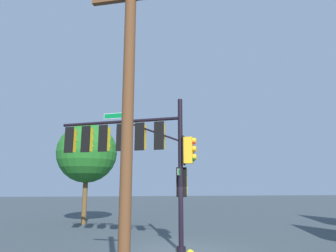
{
  "coord_description": "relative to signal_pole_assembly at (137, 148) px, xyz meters",
  "views": [
    {
      "loc": [
        2.38,
        12.27,
        2.58
      ],
      "look_at": [
        0.56,
        0.22,
        5.0
      ],
      "focal_mm": 31.9,
      "sensor_mm": 36.0,
      "label": 1
    }
  ],
  "objects": [
    {
      "name": "ground_plane",
      "position": [
        -1.78,
        0.89,
        -4.2
      ],
      "size": [
        120.0,
        120.0,
        0.0
      ],
      "primitive_type": "plane",
      "color": "#3B454B"
    },
    {
      "name": "signal_pole_assembly",
      "position": [
        0.0,
        0.0,
        0.0
      ],
      "size": [
        5.92,
        3.0,
        6.23
      ],
      "color": "black",
      "rests_on": "ground_plane"
    },
    {
      "name": "utility_pole",
      "position": [
        0.53,
        7.19,
        -0.39
      ],
      "size": [
        1.73,
        0.74,
        7.26
      ],
      "color": "brown",
      "rests_on": "ground_plane"
    },
    {
      "name": "tree_near",
      "position": [
        3.1,
        -8.34,
        0.59
      ],
      "size": [
        4.14,
        4.14,
        6.87
      ],
      "color": "brown",
      "rests_on": "ground_plane"
    }
  ]
}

